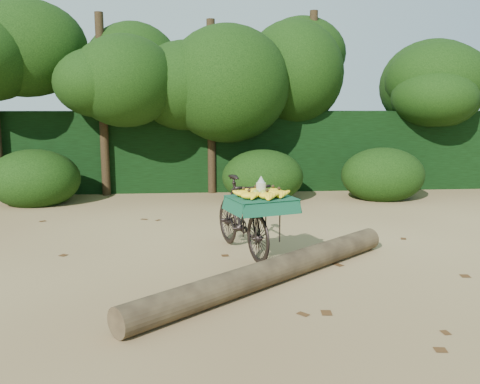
{
  "coord_description": "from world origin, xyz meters",
  "views": [
    {
      "loc": [
        0.2,
        -5.82,
        1.89
      ],
      "look_at": [
        0.72,
        0.44,
        0.84
      ],
      "focal_mm": 38.0,
      "sensor_mm": 36.0,
      "label": 1
    }
  ],
  "objects": [
    {
      "name": "bush_clumps",
      "position": [
        0.5,
        4.3,
        0.45
      ],
      "size": [
        8.8,
        1.7,
        0.9
      ],
      "primitive_type": null,
      "color": "black",
      "rests_on": "ground"
    },
    {
      "name": "ground",
      "position": [
        0.0,
        0.0,
        0.0
      ],
      "size": [
        80.0,
        80.0,
        0.0
      ],
      "primitive_type": "plane",
      "color": "tan",
      "rests_on": "ground"
    },
    {
      "name": "vendor_bicycle",
      "position": [
        0.76,
        0.57,
        0.52
      ],
      "size": [
        1.09,
        1.84,
        1.02
      ],
      "rotation": [
        0.0,
        0.0,
        0.3
      ],
      "color": "black",
      "rests_on": "ground"
    },
    {
      "name": "leaf_litter",
      "position": [
        0.0,
        0.65,
        0.01
      ],
      "size": [
        7.0,
        7.3,
        0.01
      ],
      "primitive_type": null,
      "color": "#452912",
      "rests_on": "ground"
    },
    {
      "name": "tree_row",
      "position": [
        -0.65,
        5.5,
        2.0
      ],
      "size": [
        14.5,
        2.0,
        4.0
      ],
      "primitive_type": null,
      "color": "black",
      "rests_on": "ground"
    },
    {
      "name": "hedge_backdrop",
      "position": [
        0.0,
        6.3,
        0.9
      ],
      "size": [
        26.0,
        1.8,
        1.8
      ],
      "primitive_type": "cube",
      "color": "black",
      "rests_on": "ground"
    },
    {
      "name": "fallen_log",
      "position": [
        1.0,
        -0.58,
        0.14
      ],
      "size": [
        3.17,
        2.72,
        0.28
      ],
      "primitive_type": "cylinder",
      "rotation": [
        1.57,
        0.0,
        -0.87
      ],
      "color": "brown",
      "rests_on": "ground"
    }
  ]
}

